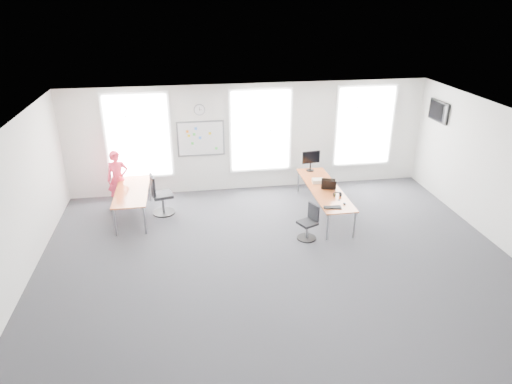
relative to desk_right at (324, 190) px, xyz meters
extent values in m
plane|color=#2A2A2E|center=(-1.61, -2.08, -0.65)|extent=(10.00, 10.00, 0.00)
plane|color=white|center=(-1.61, -2.08, 2.35)|extent=(10.00, 10.00, 0.00)
plane|color=white|center=(-1.61, 1.92, 0.85)|extent=(10.00, 0.00, 10.00)
plane|color=white|center=(-1.61, -6.08, 0.85)|extent=(10.00, 0.00, 10.00)
plane|color=white|center=(-6.61, -2.08, 0.85)|extent=(0.00, 10.00, 10.00)
plane|color=white|center=(3.39, -2.08, 0.85)|extent=(0.00, 10.00, 10.00)
cube|color=white|center=(-4.61, 1.89, 1.05)|extent=(1.60, 0.06, 2.20)
cube|color=white|center=(-1.31, 1.89, 1.05)|extent=(1.60, 0.06, 2.20)
cube|color=white|center=(1.69, 1.89, 1.05)|extent=(1.60, 0.06, 2.20)
cube|color=#BB5529|center=(0.00, 0.00, 0.03)|extent=(0.76, 2.85, 0.03)
cylinder|color=gray|center=(-0.32, -1.36, -0.32)|extent=(0.05, 0.05, 0.66)
cylinder|color=gray|center=(0.32, -1.36, -0.32)|extent=(0.05, 0.05, 0.66)
cylinder|color=gray|center=(-0.32, 1.36, -0.32)|extent=(0.05, 0.05, 0.66)
cylinder|color=gray|center=(0.32, 1.36, -0.32)|extent=(0.05, 0.05, 0.66)
cube|color=#BB5529|center=(-4.77, 0.53, 0.06)|extent=(0.80, 1.99, 0.03)
cylinder|color=gray|center=(-5.11, -0.40, -0.30)|extent=(0.05, 0.05, 0.70)
cylinder|color=gray|center=(-4.43, -0.40, -0.30)|extent=(0.05, 0.05, 0.70)
cylinder|color=gray|center=(-5.11, 1.46, -0.30)|extent=(0.05, 0.05, 0.70)
cylinder|color=gray|center=(-4.43, 1.46, -0.30)|extent=(0.05, 0.05, 0.70)
cylinder|color=black|center=(-0.76, -1.22, -0.64)|extent=(0.44, 0.44, 0.03)
cylinder|color=gray|center=(-0.76, -1.22, -0.44)|extent=(0.05, 0.05, 0.36)
cube|color=black|center=(-0.76, -1.22, -0.25)|extent=(0.49, 0.49, 0.06)
cube|color=black|center=(-0.60, -1.15, -0.01)|extent=(0.18, 0.34, 0.38)
cylinder|color=black|center=(-4.04, 0.63, -0.63)|extent=(0.57, 0.57, 0.03)
cylinder|color=gray|center=(-4.04, 0.63, -0.39)|extent=(0.07, 0.07, 0.46)
cube|color=black|center=(-4.04, 0.63, -0.14)|extent=(0.58, 0.58, 0.08)
cube|color=black|center=(-4.26, 0.58, 0.17)|extent=(0.16, 0.46, 0.49)
imported|color=#EA304D|center=(-5.18, 1.26, 0.11)|extent=(0.62, 0.47, 1.52)
cube|color=white|center=(-2.96, 1.89, 0.90)|extent=(1.20, 0.03, 0.90)
cylinder|color=gray|center=(-2.96, 1.89, 1.70)|extent=(0.30, 0.04, 0.30)
cube|color=black|center=(3.34, 0.92, 1.65)|extent=(0.06, 0.90, 0.55)
cube|color=black|center=(-0.15, -1.13, 0.05)|extent=(0.43, 0.23, 0.02)
ellipsoid|color=black|center=(0.18, -1.00, 0.06)|extent=(0.07, 0.11, 0.04)
cylinder|color=black|center=(0.13, -0.77, 0.05)|extent=(0.08, 0.08, 0.01)
cylinder|color=black|center=(0.08, -0.54, 0.09)|extent=(0.04, 0.10, 0.10)
cylinder|color=black|center=(0.24, -0.54, 0.09)|extent=(0.04, 0.10, 0.10)
cylinder|color=gold|center=(0.08, -0.54, 0.09)|extent=(0.01, 0.10, 0.10)
cube|color=black|center=(0.16, -0.54, 0.15)|extent=(0.17, 0.02, 0.02)
cube|color=black|center=(0.07, -0.07, 0.19)|extent=(0.35, 0.18, 0.28)
cube|color=orange|center=(0.07, -0.15, 0.18)|extent=(0.33, 0.19, 0.25)
cube|color=black|center=(0.07, -0.16, 0.19)|extent=(0.35, 0.20, 0.27)
cube|color=beige|center=(-0.07, 0.36, 0.10)|extent=(0.31, 0.25, 0.10)
cylinder|color=black|center=(-0.04, 1.22, 0.05)|extent=(0.21, 0.21, 0.02)
cylinder|color=black|center=(-0.04, 1.22, 0.16)|extent=(0.04, 0.04, 0.21)
cube|color=black|center=(-0.04, 1.21, 0.44)|extent=(0.51, 0.10, 0.34)
cube|color=black|center=(-0.04, 1.19, 0.44)|extent=(0.47, 0.06, 0.30)
camera|label=1|loc=(-3.36, -10.11, 4.61)|focal=32.00mm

